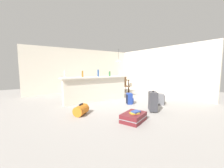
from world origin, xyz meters
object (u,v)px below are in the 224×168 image
object	(u,v)px
bottle_clear	(120,73)
backpack_grey	(161,99)
bottle_white	(65,74)
suitcase_upright_charcoal	(153,101)
bottle_amber	(83,74)
backpack_blue	(130,99)
dining_chair_far_side	(114,83)
dining_chair_near_partition	(124,84)
bottle_blue	(98,73)
duffel_bag_orange	(81,110)
dining_table	(118,81)
pendant_lamp	(119,61)
suitcase_flat_maroon	(134,117)
bottle_green	(110,74)
book_stack	(135,112)

from	to	relation	value
bottle_clear	backpack_grey	xyz separation A→B (m)	(0.58, -1.85, -0.97)
bottle_white	suitcase_upright_charcoal	distance (m)	3.24
bottle_amber	backpack_blue	bearing A→B (deg)	-34.60
dining_chair_far_side	backpack_blue	world-z (taller)	dining_chair_far_side
suitcase_upright_charcoal	backpack_blue	distance (m)	1.14
bottle_white	backpack_grey	xyz separation A→B (m)	(3.08, -1.89, -0.98)
backpack_grey	dining_chair_near_partition	bearing A→B (deg)	83.31
suitcase_upright_charcoal	bottle_white	bearing A→B (deg)	133.73
bottle_blue	duffel_bag_orange	distance (m)	2.04
duffel_bag_orange	dining_table	bearing A→B (deg)	38.20
bottle_white	duffel_bag_orange	bearing A→B (deg)	-86.43
bottle_clear	backpack_grey	distance (m)	2.17
bottle_clear	backpack_grey	world-z (taller)	bottle_clear
suitcase_upright_charcoal	bottle_amber	bearing A→B (deg)	124.85
bottle_blue	suitcase_upright_charcoal	xyz separation A→B (m)	(0.83, -2.16, -0.86)
dining_chair_near_partition	backpack_blue	distance (m)	2.25
pendant_lamp	duffel_bag_orange	size ratio (longest dim) A/B	1.40
suitcase_flat_maroon	bottle_green	bearing A→B (deg)	70.79
bottle_green	dining_table	bearing A→B (deg)	42.86
suitcase_flat_maroon	duffel_bag_orange	distance (m)	1.57
bottle_green	dining_chair_far_side	distance (m)	2.58
book_stack	bottle_amber	bearing A→B (deg)	98.83
pendant_lamp	suitcase_upright_charcoal	size ratio (longest dim) A/B	1.17
duffel_bag_orange	book_stack	size ratio (longest dim) A/B	1.92
duffel_bag_orange	bottle_green	bearing A→B (deg)	33.76
bottle_amber	bottle_green	bearing A→B (deg)	-0.87
dining_table	pendant_lamp	bearing A→B (deg)	47.40
bottle_amber	bottle_clear	xyz separation A→B (m)	(1.84, 0.05, -0.00)
bottle_white	book_stack	xyz separation A→B (m)	(1.04, -2.61, -0.93)
suitcase_upright_charcoal	duffel_bag_orange	size ratio (longest dim) A/B	1.20
dining_table	suitcase_flat_maroon	size ratio (longest dim) A/B	1.23
bottle_green	book_stack	size ratio (longest dim) A/B	0.73
backpack_grey	bottle_clear	bearing A→B (deg)	107.40
bottle_amber	dining_chair_far_side	size ratio (longest dim) A/B	0.26
pendant_lamp	suitcase_flat_maroon	bearing A→B (deg)	-121.72
bottle_blue	pendant_lamp	world-z (taller)	pendant_lamp
bottle_white	bottle_amber	xyz separation A→B (m)	(0.65, -0.09, -0.00)
bottle_green	suitcase_flat_maroon	bearing A→B (deg)	-109.21
dining_chair_near_partition	dining_chair_far_side	size ratio (longest dim) A/B	1.00
bottle_green	bottle_blue	bearing A→B (deg)	178.66
bottle_amber	duffel_bag_orange	size ratio (longest dim) A/B	0.44
bottle_white	dining_table	world-z (taller)	bottle_white
bottle_blue	dining_chair_near_partition	size ratio (longest dim) A/B	0.31
suitcase_flat_maroon	suitcase_upright_charcoal	distance (m)	1.19
bottle_green	bottle_amber	bearing A→B (deg)	179.13
bottle_amber	bottle_blue	world-z (taller)	bottle_blue
suitcase_flat_maroon	pendant_lamp	bearing A→B (deg)	58.28
bottle_blue	dining_chair_far_side	xyz separation A→B (m)	(2.13, 1.92, -0.68)
bottle_green	duffel_bag_orange	distance (m)	2.40
bottle_blue	dining_chair_far_side	bearing A→B (deg)	42.09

